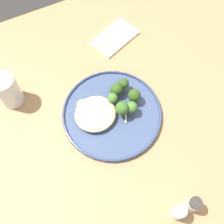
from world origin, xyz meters
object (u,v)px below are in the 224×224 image
object	(u,v)px
broccoli_floret_near_rim	(122,108)
salt_shaker	(177,213)
seared_scallop_rear_pale	(102,112)
water_glass	(8,91)
seared_scallop_tiny_bay	(83,105)
broccoli_floret_center_pile	(117,89)
pepper_shaker	(193,204)
dinner_plate	(112,114)
broccoli_floret_left_leaning	(124,84)
broccoli_floret_front_edge	(134,95)
broccoli_floret_rear_charred	(132,107)
seared_scallop_right_edge	(96,120)
seared_scallop_center_golden	(84,112)
broccoli_floret_tall_stalk	(113,98)
folded_napkin	(115,37)

from	to	relation	value
broccoli_floret_near_rim	salt_shaker	bearing A→B (deg)	-90.26
seared_scallop_rear_pale	water_glass	size ratio (longest dim) A/B	0.29
seared_scallop_tiny_bay	broccoli_floret_center_pile	distance (m)	0.11
seared_scallop_tiny_bay	pepper_shaker	size ratio (longest dim) A/B	0.51
dinner_plate	broccoli_floret_left_leaning	distance (m)	0.09
dinner_plate	broccoli_floret_left_leaning	world-z (taller)	broccoli_floret_left_leaning
broccoli_floret_front_edge	broccoli_floret_left_leaning	size ratio (longest dim) A/B	1.04
broccoli_floret_rear_charred	broccoli_floret_near_rim	size ratio (longest dim) A/B	0.82
dinner_plate	broccoli_floret_rear_charred	distance (m)	0.06
seared_scallop_right_edge	broccoli_floret_rear_charred	world-z (taller)	broccoli_floret_rear_charred
seared_scallop_rear_pale	seared_scallop_center_golden	distance (m)	0.05
dinner_plate	broccoli_floret_front_edge	xyz separation A→B (m)	(0.08, 0.01, 0.03)
seared_scallop_center_golden	salt_shaker	size ratio (longest dim) A/B	0.50
seared_scallop_rear_pale	broccoli_floret_center_pile	world-z (taller)	broccoli_floret_center_pile
broccoli_floret_near_rim	broccoli_floret_center_pile	distance (m)	0.07
broccoli_floret_left_leaning	broccoli_floret_front_edge	bearing A→B (deg)	-78.77
seared_scallop_tiny_bay	water_glass	world-z (taller)	water_glass
dinner_plate	broccoli_floret_left_leaning	xyz separation A→B (m)	(0.07, 0.06, 0.03)
salt_shaker	broccoli_floret_left_leaning	bearing A→B (deg)	83.34
broccoli_floret_rear_charred	broccoli_floret_left_leaning	world-z (taller)	same
broccoli_floret_tall_stalk	seared_scallop_right_edge	bearing A→B (deg)	-153.99
seared_scallop_tiny_bay	pepper_shaker	distance (m)	0.40
seared_scallop_rear_pale	seared_scallop_right_edge	size ratio (longest dim) A/B	0.91
broccoli_floret_rear_charred	pepper_shaker	distance (m)	0.30
dinner_plate	pepper_shaker	xyz separation A→B (m)	(0.07, -0.32, 0.02)
seared_scallop_tiny_bay	broccoli_floret_center_pile	xyz separation A→B (m)	(0.11, -0.00, 0.02)
seared_scallop_right_edge	folded_napkin	size ratio (longest dim) A/B	0.24
broccoli_floret_tall_stalk	folded_napkin	size ratio (longest dim) A/B	0.31
folded_napkin	pepper_shaker	bearing A→B (deg)	-96.55
seared_scallop_center_golden	broccoli_floret_tall_stalk	world-z (taller)	broccoli_floret_tall_stalk
water_glass	broccoli_floret_left_leaning	bearing A→B (deg)	-20.71
broccoli_floret_front_edge	seared_scallop_tiny_bay	bearing A→B (deg)	162.76
broccoli_floret_front_edge	broccoli_floret_near_rim	xyz separation A→B (m)	(-0.05, -0.02, 0.01)
broccoli_floret_near_rim	seared_scallop_rear_pale	bearing A→B (deg)	152.05
broccoli_floret_tall_stalk	pepper_shaker	world-z (taller)	pepper_shaker
seared_scallop_center_golden	broccoli_floret_front_edge	xyz separation A→B (m)	(0.15, -0.02, 0.02)
broccoli_floret_left_leaning	folded_napkin	bearing A→B (deg)	71.22
seared_scallop_center_golden	salt_shaker	xyz separation A→B (m)	(0.10, -0.35, 0.01)
seared_scallop_right_edge	salt_shaker	bearing A→B (deg)	-76.46
seared_scallop_rear_pale	broccoli_floret_rear_charred	world-z (taller)	broccoli_floret_rear_charred
seared_scallop_rear_pale	seared_scallop_center_golden	bearing A→B (deg)	157.24
broccoli_floret_near_rim	broccoli_floret_center_pile	bearing A→B (deg)	76.15
seared_scallop_right_edge	seared_scallop_tiny_bay	world-z (taller)	same
broccoli_floret_center_pile	pepper_shaker	world-z (taller)	pepper_shaker
broccoli_floret_tall_stalk	salt_shaker	size ratio (longest dim) A/B	0.69
seared_scallop_right_edge	broccoli_floret_tall_stalk	xyz separation A→B (m)	(0.07, 0.03, 0.02)
seared_scallop_tiny_bay	broccoli_floret_rear_charred	xyz separation A→B (m)	(0.12, -0.08, 0.02)
broccoli_floret_tall_stalk	water_glass	xyz separation A→B (m)	(-0.26, 0.15, 0.01)
broccoli_floret_tall_stalk	salt_shaker	xyz separation A→B (m)	(0.01, -0.35, -0.01)
seared_scallop_rear_pale	salt_shaker	distance (m)	0.34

